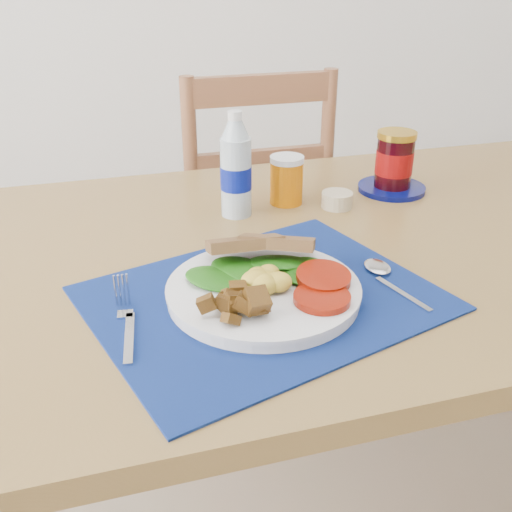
% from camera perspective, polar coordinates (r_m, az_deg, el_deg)
% --- Properties ---
extents(table, '(1.40, 0.90, 0.75)m').
position_cam_1_polar(table, '(1.16, 8.68, -1.84)').
color(table, brown).
rests_on(table, ground).
extents(chair_far, '(0.43, 0.41, 1.16)m').
position_cam_1_polar(chair_far, '(1.74, -0.64, 5.68)').
color(chair_far, brown).
rests_on(chair_far, ground).
extents(placemat, '(0.58, 0.51, 0.00)m').
position_cam_1_polar(placemat, '(0.91, 0.70, -4.04)').
color(placemat, black).
rests_on(placemat, table).
extents(breakfast_plate, '(0.29, 0.29, 0.07)m').
position_cam_1_polar(breakfast_plate, '(0.89, 0.44, -3.01)').
color(breakfast_plate, silver).
rests_on(breakfast_plate, placemat).
extents(fork, '(0.03, 0.17, 0.00)m').
position_cam_1_polar(fork, '(0.86, -12.22, -6.22)').
color(fork, '#B2B5BA').
rests_on(fork, placemat).
extents(spoon, '(0.04, 0.17, 0.01)m').
position_cam_1_polar(spoon, '(0.98, 12.19, -1.86)').
color(spoon, '#B2B5BA').
rests_on(spoon, placemat).
extents(water_bottle, '(0.06, 0.06, 0.21)m').
position_cam_1_polar(water_bottle, '(1.17, -1.93, 8.13)').
color(water_bottle, '#ADBFCC').
rests_on(water_bottle, table).
extents(juice_glass, '(0.07, 0.07, 0.09)m').
position_cam_1_polar(juice_glass, '(1.24, 2.92, 7.12)').
color(juice_glass, '#C56505').
rests_on(juice_glass, table).
extents(ramekin, '(0.06, 0.06, 0.03)m').
position_cam_1_polar(ramekin, '(1.24, 7.72, 5.33)').
color(ramekin, tan).
rests_on(ramekin, table).
extents(jam_on_saucer, '(0.15, 0.15, 0.13)m').
position_cam_1_polar(jam_on_saucer, '(1.34, 13.00, 8.43)').
color(jam_on_saucer, '#050B54').
rests_on(jam_on_saucer, table).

